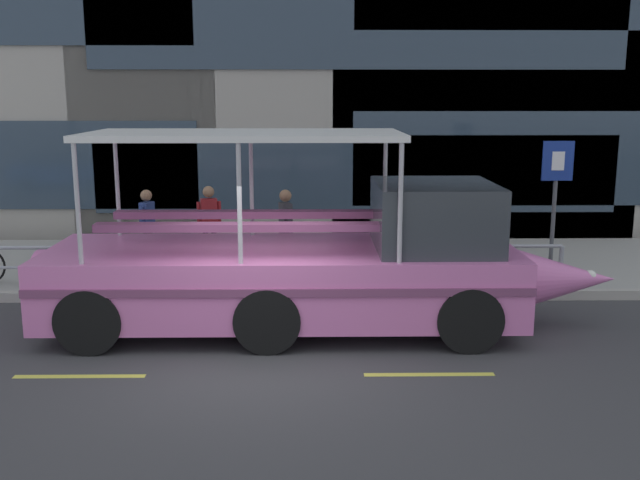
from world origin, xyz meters
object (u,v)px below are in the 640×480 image
object	(u,v)px
parking_sign	(556,186)
pedestrian_near_bow	(452,233)
pedestrian_mid_left	(286,225)
pedestrian_near_stern	(147,222)
duck_tour_boat	(315,266)
pedestrian_mid_right	(209,219)

from	to	relation	value
parking_sign	pedestrian_near_bow	world-z (taller)	parking_sign
parking_sign	pedestrian_mid_left	distance (m)	5.32
pedestrian_mid_left	pedestrian_near_stern	xyz separation A→B (m)	(-2.86, 0.58, -0.04)
pedestrian_near_bow	pedestrian_near_stern	distance (m)	6.20
parking_sign	pedestrian_near_stern	distance (m)	8.20
duck_tour_boat	pedestrian_near_bow	world-z (taller)	duck_tour_boat
duck_tour_boat	pedestrian_near_stern	world-z (taller)	duck_tour_boat
duck_tour_boat	pedestrian_mid_left	size ratio (longest dim) A/B	5.32
pedestrian_mid_right	duck_tour_boat	bearing A→B (deg)	-57.55
duck_tour_boat	pedestrian_mid_left	bearing A→B (deg)	101.87
pedestrian_mid_left	duck_tour_boat	bearing A→B (deg)	-78.13
pedestrian_near_bow	pedestrian_mid_right	bearing A→B (deg)	170.85
parking_sign	pedestrian_mid_right	world-z (taller)	parking_sign
pedestrian_near_stern	pedestrian_mid_left	bearing A→B (deg)	-11.49
pedestrian_near_bow	pedestrian_mid_right	distance (m)	4.98
duck_tour_boat	pedestrian_mid_left	xyz separation A→B (m)	(-0.57, 2.70, 0.20)
parking_sign	pedestrian_mid_left	xyz separation A→B (m)	(-5.26, 0.23, -0.78)
pedestrian_near_stern	duck_tour_boat	bearing A→B (deg)	-43.72
pedestrian_near_bow	pedestrian_mid_left	size ratio (longest dim) A/B	0.85
pedestrian_mid_left	parking_sign	bearing A→B (deg)	-2.47
parking_sign	pedestrian_near_stern	world-z (taller)	parking_sign
parking_sign	pedestrian_near_bow	bearing A→B (deg)	175.16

